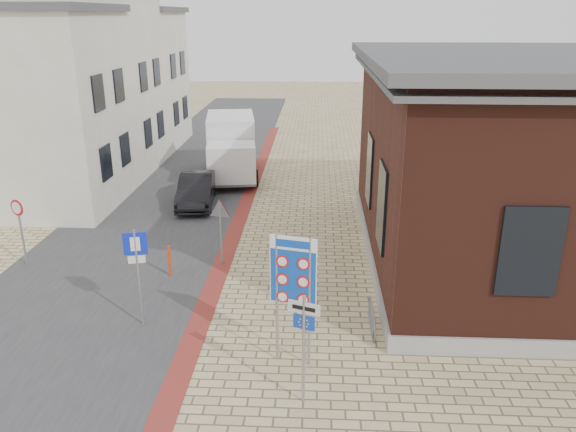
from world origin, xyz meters
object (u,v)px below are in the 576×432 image
(sedan, at_px, (197,190))
(bollard, at_px, (170,261))
(box_truck, at_px, (231,147))
(border_sign, at_px, (293,273))
(parking_sign, at_px, (137,261))
(essen_sign, at_px, (304,333))

(sedan, bearing_deg, bollard, -90.77)
(box_truck, distance_m, bollard, 11.72)
(sedan, xyz_separation_m, bollard, (0.61, -7.16, -0.16))
(border_sign, bearing_deg, box_truck, 117.15)
(box_truck, xyz_separation_m, parking_sign, (-0.27, -14.67, 0.33))
(sedan, relative_size, parking_sign, 1.49)
(bollard, bearing_deg, box_truck, 88.66)
(box_truck, relative_size, border_sign, 1.87)
(sedan, xyz_separation_m, border_sign, (4.72, -11.66, 1.68))
(essen_sign, bearing_deg, border_sign, 121.03)
(sedan, distance_m, border_sign, 12.69)
(border_sign, distance_m, essen_sign, 1.61)
(sedan, distance_m, essen_sign, 14.07)
(box_truck, bearing_deg, border_sign, -85.21)
(sedan, height_order, bollard, sedan)
(sedan, relative_size, border_sign, 1.26)
(box_truck, distance_m, essen_sign, 18.09)
(parking_sign, xyz_separation_m, bollard, (0.00, 3.00, -1.38))
(box_truck, distance_m, parking_sign, 14.67)
(essen_sign, bearing_deg, parking_sign, 166.09)
(border_sign, height_order, parking_sign, border_sign)
(sedan, distance_m, parking_sign, 10.25)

